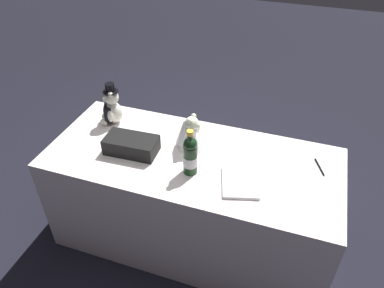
# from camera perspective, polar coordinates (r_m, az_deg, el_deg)

# --- Properties ---
(ground_plane) EXTENTS (12.00, 12.00, 0.00)m
(ground_plane) POSITION_cam_1_polar(r_m,az_deg,el_deg) (2.80, -0.00, -13.91)
(ground_plane) COLOR black
(reception_table) EXTENTS (1.82, 0.79, 0.75)m
(reception_table) POSITION_cam_1_polar(r_m,az_deg,el_deg) (2.52, -0.00, -8.59)
(reception_table) COLOR white
(reception_table) RESTS_ON ground_plane
(teddy_bear_groom) EXTENTS (0.17, 0.16, 0.30)m
(teddy_bear_groom) POSITION_cam_1_polar(r_m,az_deg,el_deg) (2.57, -12.45, 5.51)
(teddy_bear_groom) COLOR silver
(teddy_bear_groom) RESTS_ON reception_table
(teddy_bear_bride) EXTENTS (0.21, 0.17, 0.24)m
(teddy_bear_bride) POSITION_cam_1_polar(r_m,az_deg,el_deg) (2.27, -0.37, 1.55)
(teddy_bear_bride) COLOR white
(teddy_bear_bride) RESTS_ON reception_table
(champagne_bottle) EXTENTS (0.08, 0.08, 0.30)m
(champagne_bottle) POSITION_cam_1_polar(r_m,az_deg,el_deg) (2.08, -0.27, -1.74)
(champagne_bottle) COLOR #143217
(champagne_bottle) RESTS_ON reception_table
(signing_pen) EXTENTS (0.07, 0.15, 0.01)m
(signing_pen) POSITION_cam_1_polar(r_m,az_deg,el_deg) (2.31, 19.33, -3.49)
(signing_pen) COLOR black
(signing_pen) RESTS_ON reception_table
(gift_case_black) EXTENTS (0.33, 0.19, 0.10)m
(gift_case_black) POSITION_cam_1_polar(r_m,az_deg,el_deg) (2.30, -9.43, -0.15)
(gift_case_black) COLOR black
(gift_case_black) RESTS_ON reception_table
(guestbook) EXTENTS (0.26, 0.30, 0.02)m
(guestbook) POSITION_cam_1_polar(r_m,az_deg,el_deg) (2.10, 7.52, -5.95)
(guestbook) COLOR white
(guestbook) RESTS_ON reception_table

